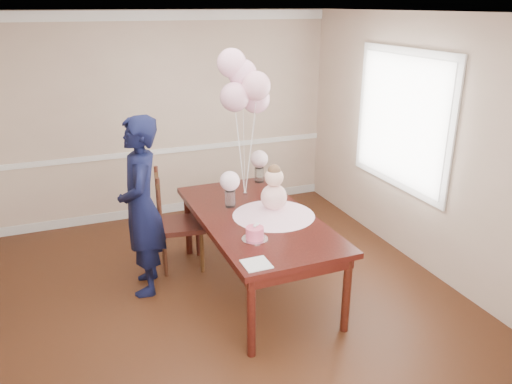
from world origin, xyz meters
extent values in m
cube|color=black|center=(0.00, 0.00, 0.00)|extent=(4.50, 5.00, 0.00)
cube|color=white|center=(0.00, 0.00, 2.70)|extent=(4.50, 5.00, 0.02)
cube|color=tan|center=(0.00, 2.50, 1.35)|extent=(4.50, 0.02, 2.70)
cube|color=tan|center=(0.00, -2.50, 1.35)|extent=(4.50, 0.02, 2.70)
cube|color=tan|center=(2.25, 0.00, 1.35)|extent=(0.02, 5.00, 2.70)
cube|color=white|center=(0.00, 2.49, 0.90)|extent=(4.50, 0.02, 0.07)
cube|color=white|center=(0.00, 2.49, 2.63)|extent=(4.50, 0.02, 0.12)
cube|color=silver|center=(0.00, 2.49, 0.06)|extent=(4.50, 0.02, 0.12)
cube|color=white|center=(2.23, 0.50, 1.55)|extent=(0.02, 1.66, 1.56)
cube|color=white|center=(2.21, 0.50, 1.55)|extent=(0.01, 1.50, 1.40)
cube|color=black|center=(0.36, 0.20, 0.78)|extent=(1.10, 2.16, 0.05)
cube|color=black|center=(0.36, 0.20, 0.70)|extent=(0.99, 2.05, 0.11)
cylinder|color=black|center=(-0.08, -0.79, 0.38)|extent=(0.08, 0.08, 0.75)
cylinder|color=black|center=(0.82, -0.79, 0.38)|extent=(0.08, 0.08, 0.75)
cylinder|color=black|center=(-0.10, 1.18, 0.38)|extent=(0.08, 0.08, 0.75)
cylinder|color=black|center=(0.80, 1.19, 0.38)|extent=(0.08, 0.08, 0.75)
cone|color=#FFBBD2|center=(0.52, 0.15, 0.86)|extent=(0.82, 0.82, 0.11)
sphere|color=#FA9EC2|center=(0.52, 0.15, 1.00)|extent=(0.26, 0.26, 0.26)
sphere|color=beige|center=(0.52, 0.15, 1.20)|extent=(0.18, 0.18, 0.18)
sphere|color=brown|center=(0.52, 0.15, 1.27)|extent=(0.13, 0.13, 0.13)
cylinder|color=#BCBCC1|center=(0.15, -0.29, 0.81)|extent=(0.24, 0.24, 0.01)
cylinder|color=#E4486C|center=(0.15, -0.29, 0.87)|extent=(0.16, 0.16, 0.11)
sphere|color=silver|center=(0.15, -0.29, 0.94)|extent=(0.03, 0.03, 0.03)
sphere|color=silver|center=(0.18, -0.27, 0.94)|extent=(0.03, 0.03, 0.03)
cylinder|color=silver|center=(0.20, 0.52, 0.89)|extent=(0.11, 0.11, 0.17)
sphere|color=#FFD5DF|center=(0.20, 0.52, 1.08)|extent=(0.20, 0.20, 0.20)
cylinder|color=silver|center=(0.76, 1.11, 0.89)|extent=(0.11, 0.11, 0.17)
sphere|color=beige|center=(0.76, 1.11, 1.08)|extent=(0.20, 0.20, 0.20)
cube|color=silver|center=(-0.01, -0.72, 0.81)|extent=(0.22, 0.22, 0.01)
cylinder|color=#B4B4B8|center=(0.46, 0.79, 0.82)|extent=(0.04, 0.04, 0.02)
sphere|color=#E2A0B5|center=(0.35, 0.79, 1.88)|extent=(0.30, 0.30, 0.30)
sphere|color=#EEA8B8|center=(0.57, 0.74, 1.99)|extent=(0.30, 0.30, 0.30)
sphere|color=#EEA8C4|center=(0.48, 0.90, 2.09)|extent=(0.30, 0.30, 0.30)
sphere|color=#FDB3CE|center=(0.37, 0.92, 2.20)|extent=(0.30, 0.30, 0.30)
sphere|color=#F7AFC9|center=(0.62, 0.88, 1.83)|extent=(0.30, 0.30, 0.30)
cylinder|color=white|center=(0.41, 0.79, 1.27)|extent=(0.10, 0.01, 0.90)
cylinder|color=white|center=(0.52, 0.76, 1.32)|extent=(0.11, 0.06, 1.00)
cylinder|color=white|center=(0.47, 0.84, 1.37)|extent=(0.02, 0.10, 1.11)
cylinder|color=white|center=(0.42, 0.85, 1.43)|extent=(0.09, 0.11, 1.22)
cylinder|color=silver|center=(0.54, 0.83, 1.24)|extent=(0.15, 0.08, 0.83)
cube|color=#36130E|center=(-0.24, 0.93, 0.50)|extent=(0.55, 0.55, 0.06)
cylinder|color=#36180E|center=(-0.47, 0.76, 0.24)|extent=(0.05, 0.05, 0.47)
cylinder|color=#3C2210|center=(-0.07, 0.70, 0.24)|extent=(0.05, 0.05, 0.47)
cylinder|color=#32180D|center=(-0.41, 1.16, 0.24)|extent=(0.05, 0.05, 0.47)
cylinder|color=#38140F|center=(-0.02, 1.10, 0.24)|extent=(0.05, 0.05, 0.47)
cylinder|color=#3B1910|center=(-0.49, 0.77, 0.82)|extent=(0.05, 0.05, 0.62)
cylinder|color=#37160F|center=(-0.43, 1.16, 0.82)|extent=(0.05, 0.05, 0.62)
cube|color=#3D2310|center=(-0.46, 0.96, 0.68)|extent=(0.10, 0.44, 0.06)
cube|color=#39190F|center=(-0.46, 0.96, 0.86)|extent=(0.10, 0.44, 0.06)
cube|color=#331D0E|center=(-0.46, 0.96, 1.04)|extent=(0.10, 0.44, 0.06)
imported|color=black|center=(-0.69, 0.60, 0.90)|extent=(0.55, 0.73, 1.81)
camera|label=1|loc=(-1.31, -4.01, 2.77)|focal=35.00mm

